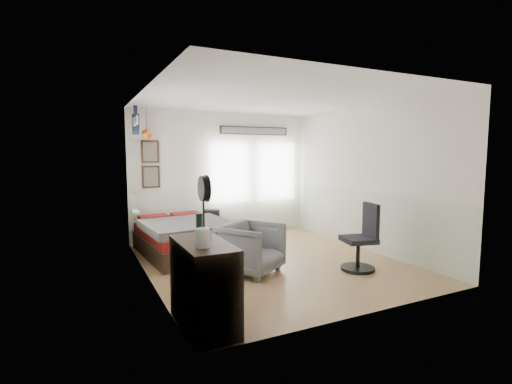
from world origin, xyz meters
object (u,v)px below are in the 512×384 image
(bed, at_px, (184,238))
(armchair, at_px, (251,248))
(nightstand, at_px, (212,229))
(task_chair, at_px, (362,243))
(dresser, at_px, (204,284))

(bed, relative_size, armchair, 2.46)
(bed, bearing_deg, armchair, -71.13)
(nightstand, xyz_separation_m, task_chair, (1.42, -2.97, 0.20))
(armchair, bearing_deg, bed, 80.51)
(bed, height_order, task_chair, task_chair)
(dresser, height_order, nightstand, dresser)
(task_chair, bearing_deg, nightstand, 128.83)
(bed, height_order, nightstand, bed)
(dresser, bearing_deg, task_chair, 14.75)
(bed, height_order, dresser, dresser)
(bed, distance_m, dresser, 2.89)
(nightstand, bearing_deg, dresser, -98.95)
(bed, relative_size, nightstand, 4.57)
(dresser, xyz_separation_m, armchair, (1.19, 1.37, -0.07))
(armchair, distance_m, task_chair, 1.73)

